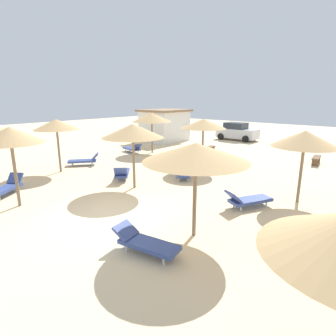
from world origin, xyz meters
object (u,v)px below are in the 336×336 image
(parasol_3, at_px, (203,124))
(lounger_0, at_px, (248,200))
(parasol_0, at_px, (305,139))
(lounger_1, at_px, (145,242))
(bench_1, at_px, (209,149))
(beach_cabana, at_px, (164,125))
(parasol_1, at_px, (196,153))
(lounger_6, at_px, (6,187))
(parasol_5, at_px, (133,131))
(bench_0, at_px, (316,159))
(lounger_2, at_px, (132,148))
(lounger_3, at_px, (183,171))
(lounger_5, at_px, (122,173))
(lounger_4, at_px, (84,160))
(parasol_4, at_px, (56,125))
(parasol_6, at_px, (10,135))
(parked_car, at_px, (237,132))
(parasol_2, at_px, (152,117))

(parasol_3, distance_m, lounger_0, 6.50)
(parasol_0, distance_m, lounger_1, 7.41)
(bench_1, bearing_deg, beach_cabana, 160.92)
(parasol_1, distance_m, lounger_6, 9.04)
(parasol_5, xyz_separation_m, bench_0, (5.21, 10.83, -2.34))
(parasol_1, xyz_separation_m, lounger_2, (-11.41, 7.61, -2.29))
(parasol_1, xyz_separation_m, bench_1, (-6.79, 11.34, -2.27))
(parasol_0, relative_size, parasol_3, 0.99)
(lounger_3, height_order, lounger_5, lounger_5)
(parasol_0, distance_m, lounger_3, 6.19)
(lounger_4, bearing_deg, parasol_4, -78.65)
(parasol_5, relative_size, parasol_6, 0.97)
(lounger_5, relative_size, bench_0, 1.15)
(lounger_0, distance_m, bench_1, 10.78)
(parasol_1, bearing_deg, bench_0, 88.50)
(parasol_4, xyz_separation_m, beach_cabana, (-3.32, 12.61, -1.16))
(lounger_0, relative_size, parked_car, 0.49)
(beach_cabana, bearing_deg, bench_1, -19.08)
(parasol_4, relative_size, lounger_6, 1.58)
(lounger_2, bearing_deg, lounger_0, -20.82)
(beach_cabana, bearing_deg, lounger_5, -57.71)
(lounger_1, bearing_deg, lounger_6, -174.79)
(parasol_6, height_order, lounger_6, parasol_6)
(lounger_1, bearing_deg, lounger_2, 139.74)
(bench_1, bearing_deg, lounger_1, -63.97)
(lounger_0, relative_size, lounger_3, 1.04)
(parasol_0, bearing_deg, lounger_3, -177.80)
(parasol_2, height_order, lounger_5, parasol_2)
(parked_car, bearing_deg, lounger_0, -60.97)
(lounger_6, bearing_deg, parked_car, 90.15)
(parasol_1, height_order, lounger_3, parasol_1)
(lounger_2, relative_size, lounger_3, 1.04)
(parasol_2, relative_size, parasol_4, 1.02)
(parasol_3, xyz_separation_m, parasol_4, (-5.72, -5.92, 0.05))
(parasol_6, bearing_deg, bench_0, 65.71)
(bench_0, bearing_deg, lounger_6, -119.90)
(parasol_3, xyz_separation_m, lounger_5, (-1.98, -4.49, -2.32))
(parasol_3, height_order, parasol_5, parasol_5)
(parasol_1, bearing_deg, parasol_4, 174.07)
(lounger_2, bearing_deg, lounger_6, -73.30)
(parasol_2, relative_size, lounger_4, 1.62)
(lounger_3, relative_size, bench_0, 1.23)
(lounger_4, bearing_deg, lounger_0, 1.69)
(parasol_1, height_order, lounger_2, parasol_1)
(bench_0, bearing_deg, parked_car, 145.23)
(parasol_3, bearing_deg, bench_0, 50.19)
(parasol_1, height_order, lounger_5, parasol_1)
(parasol_4, bearing_deg, lounger_2, 100.51)
(lounger_3, xyz_separation_m, lounger_5, (-2.23, -2.36, 0.01))
(parasol_0, distance_m, beach_cabana, 17.36)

